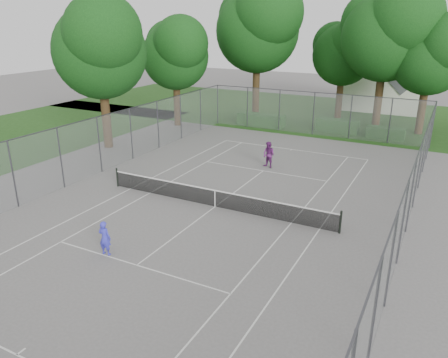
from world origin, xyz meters
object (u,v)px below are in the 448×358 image
at_px(tennis_net, 215,198).
at_px(girl_player, 105,238).
at_px(woman_player, 269,155).
at_px(house, 387,71).

xyz_separation_m(tennis_net, girl_player, (-1.65, -6.28, 0.23)).
distance_m(girl_player, woman_player, 13.58).
height_order(tennis_net, house, house).
height_order(tennis_net, girl_player, girl_player).
distance_m(tennis_net, woman_player, 7.20).
bearing_deg(woman_player, house, 98.95).
bearing_deg(house, woman_player, -97.95).
bearing_deg(tennis_net, woman_player, 89.81).
xyz_separation_m(house, girl_player, (-5.05, -37.67, -3.25)).
relative_size(tennis_net, girl_player, 8.68).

